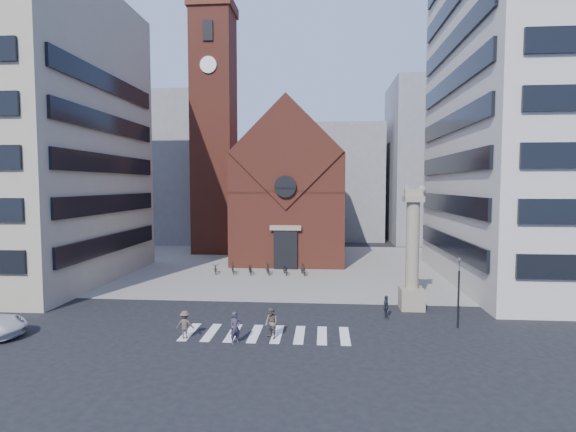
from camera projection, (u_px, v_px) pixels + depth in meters
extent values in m
plane|color=black|center=(264.00, 318.00, 29.14)|extent=(120.00, 120.00, 0.00)
cube|color=gray|center=(287.00, 266.00, 48.03)|extent=(46.00, 30.00, 0.05)
cube|color=brown|center=(291.00, 207.00, 53.58)|extent=(12.00, 16.00, 12.00)
cube|color=brown|center=(292.00, 157.00, 53.56)|extent=(12.00, 15.40, 12.00)
cube|color=brown|center=(286.00, 152.00, 45.26)|extent=(11.76, 0.50, 11.76)
cylinder|color=black|center=(285.00, 186.00, 45.06)|extent=(2.20, 0.30, 2.20)
cube|color=black|center=(286.00, 250.00, 45.76)|extent=(2.40, 0.30, 4.00)
cube|color=gray|center=(285.00, 228.00, 45.55)|extent=(3.20, 0.40, 0.50)
cube|color=brown|center=(214.00, 135.00, 56.73)|extent=(5.00, 5.00, 30.00)
cube|color=brown|center=(213.00, 8.00, 55.64)|extent=(5.50, 5.50, 1.20)
cylinder|color=white|center=(208.00, 65.00, 53.59)|extent=(2.00, 0.20, 2.00)
cube|color=black|center=(208.00, 30.00, 53.31)|extent=(1.20, 0.20, 2.40)
cube|color=tan|center=(12.00, 136.00, 40.08)|extent=(18.00, 20.00, 26.00)
cube|color=#B5AFA4|center=(562.00, 98.00, 38.06)|extent=(18.00, 22.00, 32.00)
cube|color=gray|center=(170.00, 170.00, 69.73)|extent=(16.00, 14.00, 22.00)
cube|color=gray|center=(337.00, 183.00, 72.79)|extent=(14.00, 12.00, 18.00)
cube|color=gray|center=(443.00, 163.00, 68.33)|extent=(16.00, 14.00, 24.00)
cube|color=gray|center=(411.00, 298.00, 31.28)|extent=(1.60, 1.60, 1.50)
cylinder|color=gray|center=(412.00, 245.00, 31.02)|extent=(0.90, 0.90, 6.00)
cube|color=gray|center=(413.00, 199.00, 30.80)|extent=(1.30, 1.30, 0.40)
cube|color=gray|center=(413.00, 193.00, 30.77)|extent=(1.20, 0.50, 0.55)
sphere|color=gray|center=(422.00, 189.00, 30.71)|extent=(0.56, 0.56, 0.56)
cube|color=gray|center=(406.00, 187.00, 30.78)|extent=(0.25, 0.15, 0.35)
cylinder|color=black|center=(458.00, 300.00, 27.08)|extent=(0.12, 0.12, 3.50)
imported|color=black|center=(459.00, 264.00, 26.93)|extent=(0.13, 0.16, 0.80)
imported|color=#332C3D|center=(235.00, 328.00, 24.50)|extent=(0.76, 0.72, 1.75)
imported|color=#585047|center=(271.00, 323.00, 25.31)|extent=(1.07, 1.08, 1.75)
imported|color=#292B32|center=(386.00, 307.00, 29.05)|extent=(0.67, 0.97, 1.53)
imported|color=#4F4035|center=(185.00, 325.00, 25.30)|extent=(1.06, 0.66, 1.59)
imported|color=black|center=(216.00, 268.00, 43.60)|extent=(1.14, 2.02, 1.00)
imported|color=black|center=(233.00, 268.00, 43.46)|extent=(0.99, 1.92, 1.11)
imported|color=black|center=(250.00, 269.00, 43.33)|extent=(1.14, 2.02, 1.00)
imported|color=black|center=(268.00, 269.00, 43.19)|extent=(0.99, 1.92, 1.11)
imported|color=black|center=(285.00, 269.00, 43.06)|extent=(1.14, 2.02, 1.00)
imported|color=black|center=(303.00, 269.00, 42.92)|extent=(0.99, 1.92, 1.11)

